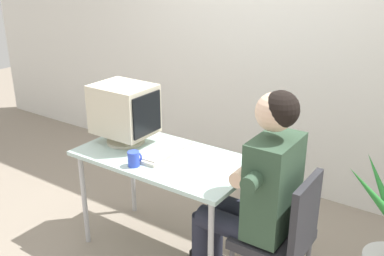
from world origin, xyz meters
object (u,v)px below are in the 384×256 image
object	(u,v)px
crt_monitor	(124,110)
office_chair	(283,234)
person_seated	(256,188)
desk_mug	(134,159)
keyboard	(164,151)
desk	(164,165)

from	to	relation	value
crt_monitor	office_chair	xyz separation A→B (m)	(1.26, -0.07, -0.49)
person_seated	desk_mug	size ratio (longest dim) A/B	13.63
crt_monitor	person_seated	bearing A→B (deg)	-3.81
person_seated	keyboard	bearing A→B (deg)	173.95
keyboard	office_chair	xyz separation A→B (m)	(0.92, -0.08, -0.26)
desk	person_seated	distance (m)	0.71
keyboard	person_seated	distance (m)	0.74
keyboard	desk_mug	distance (m)	0.27
office_chair	crt_monitor	bearing A→B (deg)	176.75
crt_monitor	office_chair	size ratio (longest dim) A/B	0.48
office_chair	person_seated	bearing A→B (deg)	180.00
desk	crt_monitor	world-z (taller)	crt_monitor
desk	desk_mug	bearing A→B (deg)	-106.46
desk	keyboard	xyz separation A→B (m)	(-0.04, 0.04, 0.08)
desk	desk_mug	distance (m)	0.26
office_chair	keyboard	bearing A→B (deg)	175.16
keyboard	crt_monitor	bearing A→B (deg)	-178.85
crt_monitor	keyboard	world-z (taller)	crt_monitor
desk	crt_monitor	bearing A→B (deg)	175.01
person_seated	desk_mug	bearing A→B (deg)	-166.41
office_chair	person_seated	world-z (taller)	person_seated
keyboard	person_seated	size ratio (longest dim) A/B	0.34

